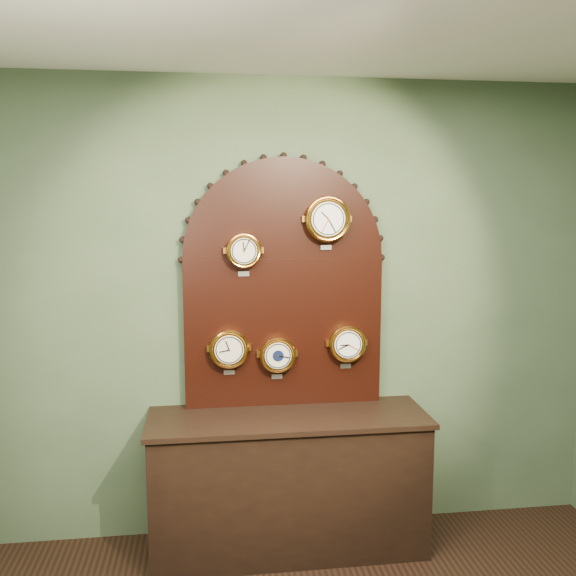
{
  "coord_description": "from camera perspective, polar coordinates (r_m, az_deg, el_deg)",
  "views": [
    {
      "loc": [
        -0.46,
        -1.21,
        2.07
      ],
      "look_at": [
        0.0,
        2.25,
        1.58
      ],
      "focal_mm": 38.49,
      "sensor_mm": 36.0,
      "label": 1
    }
  ],
  "objects": [
    {
      "name": "roman_clock",
      "position": [
        3.61,
        -4.11,
        3.46
      ],
      "size": [
        0.21,
        0.08,
        0.26
      ],
      "color": "orange",
      "rests_on": "display_board"
    },
    {
      "name": "tide_clock",
      "position": [
        3.79,
        5.49,
        -5.13
      ],
      "size": [
        0.23,
        0.08,
        0.28
      ],
      "color": "orange",
      "rests_on": "display_board"
    },
    {
      "name": "display_board",
      "position": [
        3.71,
        -0.41,
        1.13
      ],
      "size": [
        1.26,
        0.06,
        1.53
      ],
      "color": "black",
      "rests_on": "shop_counter"
    },
    {
      "name": "wall_back",
      "position": [
        3.79,
        -0.5,
        -2.17
      ],
      "size": [
        4.0,
        0.0,
        4.0
      ],
      "primitive_type": "plane",
      "rotation": [
        1.57,
        0.0,
        0.0
      ],
      "color": "#43573B",
      "rests_on": "ground"
    },
    {
      "name": "arabic_clock",
      "position": [
        3.66,
        3.66,
        6.38
      ],
      "size": [
        0.27,
        0.08,
        0.32
      ],
      "color": "orange",
      "rests_on": "display_board"
    },
    {
      "name": "barometer",
      "position": [
        3.73,
        -0.97,
        -6.17
      ],
      "size": [
        0.22,
        0.08,
        0.27
      ],
      "color": "orange",
      "rests_on": "display_board"
    },
    {
      "name": "shop_counter",
      "position": [
        3.85,
        0.04,
        -17.71
      ],
      "size": [
        1.6,
        0.5,
        0.8
      ],
      "primitive_type": "cube",
      "color": "black",
      "rests_on": "ground_plane"
    },
    {
      "name": "hygrometer",
      "position": [
        3.7,
        -5.47,
        -5.61
      ],
      "size": [
        0.23,
        0.08,
        0.28
      ],
      "color": "orange",
      "rests_on": "display_board"
    }
  ]
}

